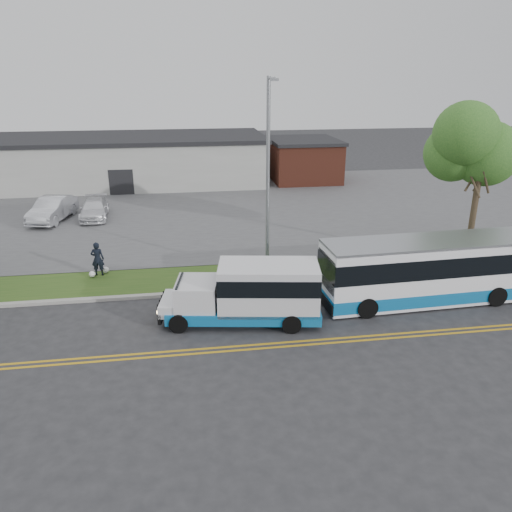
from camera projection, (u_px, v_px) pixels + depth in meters
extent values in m
plane|color=#28282B|center=(212.00, 304.00, 22.33)|extent=(140.00, 140.00, 0.00)
cube|color=#C69317|center=(219.00, 348.00, 18.75)|extent=(70.00, 0.12, 0.01)
cube|color=#C69317|center=(219.00, 352.00, 18.47)|extent=(70.00, 0.12, 0.01)
cube|color=#9E9B93|center=(210.00, 292.00, 23.32)|extent=(80.00, 0.30, 0.15)
cube|color=#2C4F1A|center=(208.00, 278.00, 25.00)|extent=(80.00, 3.30, 0.10)
cube|color=#4C4C4F|center=(197.00, 207.00, 38.08)|extent=(80.00, 25.00, 0.10)
cube|color=#9E9E99|center=(126.00, 162.00, 45.83)|extent=(25.00, 10.00, 4.00)
cube|color=black|center=(124.00, 138.00, 45.08)|extent=(25.40, 10.40, 0.35)
cube|color=black|center=(121.00, 183.00, 41.55)|extent=(2.00, 0.15, 2.20)
cube|color=brown|center=(303.00, 161.00, 47.30)|extent=(6.00, 7.00, 3.60)
cube|color=black|center=(304.00, 141.00, 46.63)|extent=(6.30, 7.30, 0.30)
cylinder|color=#382C1E|center=(472.00, 219.00, 26.23)|extent=(0.32, 0.32, 4.76)
ellipsoid|color=#285B20|center=(484.00, 147.00, 24.94)|extent=(5.20, 5.20, 4.42)
cylinder|color=gray|center=(268.00, 182.00, 23.67)|extent=(0.18, 0.18, 9.50)
cylinder|color=gray|center=(272.00, 78.00, 21.41)|extent=(0.12, 1.40, 0.12)
cube|color=gray|center=(274.00, 80.00, 20.83)|extent=(0.35, 0.18, 0.12)
cube|color=#0E64A2|center=(244.00, 310.00, 20.61)|extent=(6.47, 3.06, 0.46)
cube|color=silver|center=(268.00, 287.00, 20.24)|extent=(4.31, 2.72, 1.92)
cube|color=black|center=(268.00, 280.00, 20.13)|extent=(4.33, 2.75, 0.69)
cube|color=silver|center=(197.00, 294.00, 20.38)|extent=(1.94, 2.20, 1.10)
cube|color=black|center=(180.00, 290.00, 20.32)|extent=(0.37, 1.73, 0.82)
cube|color=silver|center=(173.00, 304.00, 20.54)|extent=(1.20, 2.00, 0.50)
cube|color=black|center=(163.00, 310.00, 20.64)|extent=(0.43, 1.87, 0.46)
sphere|color=#FFD88C|center=(159.00, 312.00, 19.92)|extent=(0.21, 0.21, 0.18)
sphere|color=#FFD88C|center=(165.00, 298.00, 21.20)|extent=(0.21, 0.21, 0.18)
cylinder|color=black|center=(179.00, 324.00, 19.75)|extent=(0.80, 0.37, 0.77)
cylinder|color=black|center=(186.00, 302.00, 21.60)|extent=(0.80, 0.37, 0.77)
cylinder|color=black|center=(292.00, 324.00, 19.71)|extent=(0.80, 0.37, 0.77)
cylinder|color=black|center=(289.00, 302.00, 21.57)|extent=(0.80, 0.37, 0.77)
cube|color=white|center=(436.00, 270.00, 22.25)|extent=(10.37, 2.76, 2.71)
cube|color=#0E64A2|center=(433.00, 289.00, 22.58)|extent=(10.39, 2.78, 0.56)
cube|color=black|center=(437.00, 259.00, 22.08)|extent=(10.41, 2.80, 0.89)
cube|color=black|center=(327.00, 271.00, 21.23)|extent=(0.18, 2.15, 1.50)
cube|color=black|center=(324.00, 300.00, 21.68)|extent=(0.21, 2.34, 0.47)
cube|color=gray|center=(440.00, 241.00, 21.78)|extent=(10.37, 2.76, 0.11)
cylinder|color=black|center=(367.00, 308.00, 20.93)|extent=(0.91, 0.34, 0.90)
cylinder|color=black|center=(348.00, 287.00, 22.96)|extent=(0.91, 0.34, 0.90)
cylinder|color=black|center=(496.00, 296.00, 22.02)|extent=(0.91, 0.34, 0.90)
cylinder|color=black|center=(467.00, 277.00, 24.05)|extent=(0.91, 0.34, 0.90)
cylinder|color=black|center=(497.00, 275.00, 24.34)|extent=(0.91, 0.34, 0.90)
imported|color=black|center=(98.00, 259.00, 24.93)|extent=(0.66, 0.45, 1.74)
imported|color=silver|center=(52.00, 209.00, 34.25)|extent=(2.70, 5.20, 1.63)
imported|color=silver|center=(94.00, 209.00, 34.96)|extent=(2.04, 4.50, 1.28)
sphere|color=white|center=(92.00, 274.00, 24.91)|extent=(0.32, 0.32, 0.32)
sphere|color=white|center=(106.00, 270.00, 25.45)|extent=(0.32, 0.32, 0.32)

